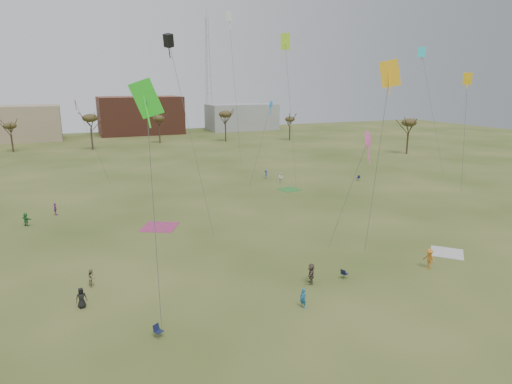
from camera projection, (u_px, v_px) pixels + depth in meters
name	position (u px, v px, depth m)	size (l,w,h in m)	color
ground	(314.00, 291.00, 35.35)	(260.00, 260.00, 0.00)	#324917
flyer_near_right	(303.00, 298.00, 32.53)	(0.56, 0.36, 1.52)	#216097
spectator_fore_b	(92.00, 277.00, 36.06)	(0.71, 0.56, 1.47)	#867B55
spectator_fore_c	(311.00, 274.00, 36.42)	(1.66, 0.53, 1.79)	brown
flyer_mid_a	(81.00, 298.00, 32.49)	(0.79, 0.51, 1.61)	black
flyer_mid_b	(429.00, 259.00, 39.42)	(1.20, 0.69, 1.86)	#C47324
spectator_mid_d	(55.00, 209.00, 55.29)	(0.93, 0.39, 1.59)	purple
spectator_mid_e	(281.00, 178.00, 73.20)	(0.87, 0.67, 1.78)	white
flyer_far_a	(26.00, 219.00, 51.16)	(1.46, 0.47, 1.58)	#27763C
flyer_far_c	(266.00, 174.00, 76.51)	(0.98, 0.56, 1.52)	navy
blanket_cream	(447.00, 253.00, 43.22)	(3.02, 3.02, 0.03)	beige
blanket_plum	(160.00, 227.00, 50.92)	(3.89, 3.89, 0.03)	#A43263
blanket_olive	(289.00, 190.00, 68.75)	(3.06, 3.06, 0.03)	#2E802E
camp_chair_left	(159.00, 333.00, 28.87)	(0.72, 0.73, 0.87)	#141B39
camp_chair_center	(344.00, 275.00, 37.53)	(0.69, 0.67, 0.87)	#121833
camp_chair_right	(358.00, 179.00, 74.99)	(0.70, 0.68, 0.87)	#131936
kites_aloft	(236.00, 51.00, 57.28)	(74.56, 62.96, 27.90)	red
tree_line	(133.00, 123.00, 103.04)	(117.44, 49.32, 8.91)	#3A2B1E
building_brick	(140.00, 115.00, 142.73)	(26.00, 16.00, 12.00)	brown
building_grey	(242.00, 117.00, 154.69)	(24.00, 12.00, 9.00)	gray
radio_tower	(208.00, 74.00, 153.51)	(1.51, 1.72, 41.00)	#9EA3A8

